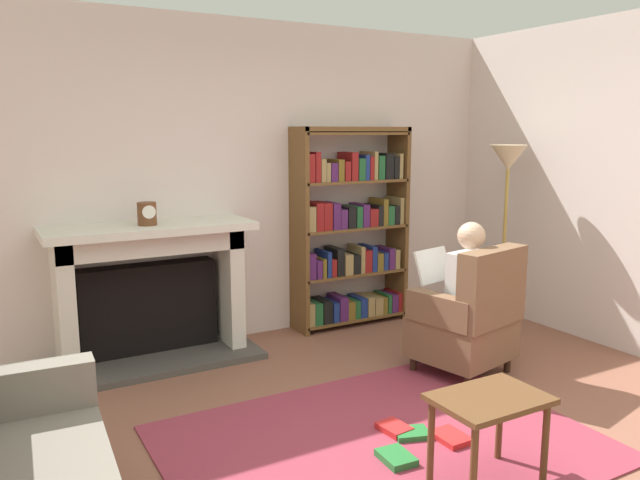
% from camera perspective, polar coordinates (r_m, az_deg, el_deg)
% --- Properties ---
extents(ground, '(14.00, 14.00, 0.00)m').
position_cam_1_polar(ground, '(3.58, 8.58, -20.00)').
color(ground, brown).
extents(back_wall, '(5.60, 0.10, 2.70)m').
position_cam_1_polar(back_wall, '(5.35, -8.08, 5.25)').
color(back_wall, silver).
rests_on(back_wall, ground).
extents(side_wall_right, '(0.10, 5.20, 2.70)m').
position_cam_1_polar(side_wall_right, '(5.89, 21.99, 5.05)').
color(side_wall_right, silver).
rests_on(side_wall_right, ground).
extents(area_rug, '(2.40, 1.80, 0.01)m').
position_cam_1_polar(area_rug, '(3.78, 5.65, -18.05)').
color(area_rug, '#903143').
rests_on(area_rug, ground).
extents(fireplace, '(1.58, 0.64, 1.09)m').
position_cam_1_polar(fireplace, '(5.01, -15.31, -4.30)').
color(fireplace, '#4C4742').
rests_on(fireplace, ground).
extents(mantel_clock, '(0.14, 0.14, 0.17)m').
position_cam_1_polar(mantel_clock, '(4.79, -15.60, 2.34)').
color(mantel_clock, brown).
rests_on(mantel_clock, fireplace).
extents(bookshelf, '(1.11, 0.32, 1.82)m').
position_cam_1_polar(bookshelf, '(5.69, 2.81, 1.02)').
color(bookshelf, brown).
rests_on(bookshelf, ground).
extents(armchair_reading, '(0.76, 0.75, 0.97)m').
position_cam_1_polar(armchair_reading, '(4.71, 13.59, -7.06)').
color(armchair_reading, '#331E14').
rests_on(armchair_reading, ground).
extents(seated_reader, '(0.44, 0.58, 1.14)m').
position_cam_1_polar(seated_reader, '(4.72, 12.51, -4.50)').
color(seated_reader, silver).
rests_on(seated_reader, ground).
extents(side_table, '(0.56, 0.39, 0.48)m').
position_cam_1_polar(side_table, '(3.32, 15.28, -14.89)').
color(side_table, brown).
rests_on(side_table, ground).
extents(scattered_books, '(0.58, 0.49, 0.04)m').
position_cam_1_polar(scattered_books, '(3.79, 8.60, -17.65)').
color(scattered_books, red).
rests_on(scattered_books, area_rug).
extents(floor_lamp, '(0.32, 0.32, 1.66)m').
position_cam_1_polar(floor_lamp, '(5.74, 16.84, 5.81)').
color(floor_lamp, '#B7933F').
rests_on(floor_lamp, ground).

